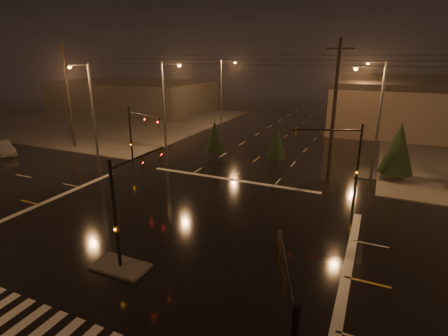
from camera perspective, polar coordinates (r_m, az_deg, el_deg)
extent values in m
plane|color=black|center=(22.67, -9.95, -10.54)|extent=(140.00, 140.00, 0.00)
cube|color=#45423E|center=(63.11, -17.65, 7.44)|extent=(36.00, 36.00, 0.12)
cube|color=#45423E|center=(19.95, -16.55, -15.12)|extent=(3.00, 1.60, 0.15)
cube|color=beige|center=(17.36, -28.03, -22.64)|extent=(15.00, 2.60, 0.01)
cube|color=beige|center=(31.52, 1.17, -1.88)|extent=(16.00, 0.50, 0.01)
cube|color=#3A3633|center=(75.02, -14.68, 11.38)|extent=(30.00, 18.00, 5.60)
cylinder|color=black|center=(18.55, -17.35, -7.50)|extent=(0.18, 0.18, 6.00)
cylinder|color=black|center=(19.29, -13.69, 1.75)|extent=(0.12, 4.50, 0.12)
imported|color=#594707|center=(20.88, -10.33, 3.06)|extent=(0.16, 0.20, 1.00)
cube|color=#594707|center=(18.85, -17.15, -9.43)|extent=(0.25, 0.18, 0.35)
cylinder|color=black|center=(27.92, 21.04, 0.71)|extent=(0.18, 0.18, 6.00)
cylinder|color=black|center=(26.69, 16.48, 5.97)|extent=(4.74, 1.82, 0.12)
imported|color=#594707|center=(26.31, 11.66, 6.06)|extent=(0.24, 0.22, 1.00)
cube|color=#594707|center=(28.13, 20.88, -0.65)|extent=(0.25, 0.18, 0.35)
cylinder|color=black|center=(35.55, -14.96, 4.84)|extent=(0.18, 0.18, 6.00)
cylinder|color=black|center=(32.99, -13.01, 8.43)|extent=(4.74, 1.82, 0.12)
imported|color=#594707|center=(31.15, -10.71, 7.94)|extent=(0.24, 0.22, 1.00)
cube|color=#594707|center=(35.71, -14.87, 3.75)|extent=(0.25, 0.18, 0.35)
cylinder|color=black|center=(9.46, 10.05, -15.89)|extent=(1.48, 3.80, 0.12)
imported|color=#594707|center=(11.02, 9.13, -10.89)|extent=(0.22, 0.24, 1.00)
cylinder|color=#38383A|center=(41.72, -9.79, 9.86)|extent=(0.24, 0.24, 10.00)
cylinder|color=#38383A|center=(40.67, -8.70, 16.51)|extent=(2.40, 0.14, 0.14)
cube|color=#38383A|center=(40.10, -7.31, 16.47)|extent=(0.70, 0.30, 0.18)
sphere|color=orange|center=(40.10, -7.30, 16.29)|extent=(0.32, 0.32, 0.32)
cylinder|color=#38383A|center=(55.63, -0.48, 12.10)|extent=(0.24, 0.24, 10.00)
cylinder|color=#38383A|center=(54.85, 0.70, 17.04)|extent=(2.40, 0.14, 0.14)
cube|color=#38383A|center=(54.42, 1.81, 16.97)|extent=(0.70, 0.30, 0.18)
sphere|color=orange|center=(54.42, 1.81, 16.84)|extent=(0.32, 0.32, 0.32)
cylinder|color=#38383A|center=(32.82, 23.85, 6.43)|extent=(0.24, 0.24, 10.00)
cylinder|color=#38383A|center=(32.35, 22.76, 15.03)|extent=(2.40, 0.14, 0.14)
cube|color=#38383A|center=(32.41, 20.75, 15.17)|extent=(0.70, 0.30, 0.18)
sphere|color=orange|center=(32.41, 20.73, 14.94)|extent=(0.32, 0.32, 0.32)
cylinder|color=#38383A|center=(52.63, 24.35, 10.20)|extent=(0.24, 0.24, 10.00)
cylinder|color=#38383A|center=(52.33, 23.69, 15.56)|extent=(2.40, 0.14, 0.14)
cube|color=#38383A|center=(52.37, 22.45, 15.65)|extent=(0.70, 0.30, 0.18)
sphere|color=orange|center=(52.38, 22.43, 15.51)|extent=(0.32, 0.32, 0.32)
cylinder|color=#38383A|center=(39.54, -20.59, 8.55)|extent=(0.24, 0.24, 10.00)
cylinder|color=#38383A|center=(38.29, -22.68, 15.30)|extent=(0.14, 2.40, 0.14)
cube|color=#38383A|center=(37.54, -23.91, 15.05)|extent=(0.30, 0.70, 0.18)
sphere|color=orange|center=(37.54, -23.89, 14.85)|extent=(0.32, 0.32, 0.32)
cylinder|color=black|center=(45.44, -24.05, 10.52)|extent=(0.32, 0.32, 12.00)
cube|color=black|center=(45.20, -24.92, 17.03)|extent=(2.20, 0.12, 0.12)
cylinder|color=black|center=(30.88, 17.47, 8.38)|extent=(0.32, 0.32, 12.00)
cube|color=black|center=(30.52, 18.42, 18.03)|extent=(2.20, 0.12, 0.12)
cylinder|color=black|center=(34.90, 26.00, -1.18)|extent=(0.18, 0.18, 0.70)
cone|color=black|center=(34.21, 26.59, 2.98)|extent=(2.91, 2.91, 4.55)
cylinder|color=black|center=(37.90, -1.48, 2.11)|extent=(0.18, 0.18, 0.70)
cone|color=black|center=(37.39, -1.51, 5.17)|extent=(2.21, 2.21, 3.45)
cylinder|color=black|center=(36.28, 8.43, 1.19)|extent=(0.18, 0.18, 0.70)
cone|color=black|center=(35.77, 8.58, 4.18)|extent=(2.05, 2.05, 3.20)
imported|color=#5A5E62|center=(46.27, -32.54, 2.76)|extent=(5.13, 3.26, 1.60)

